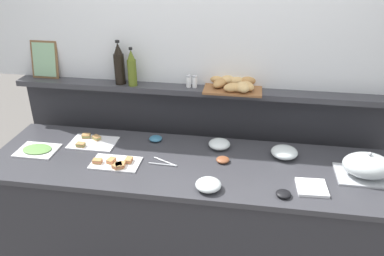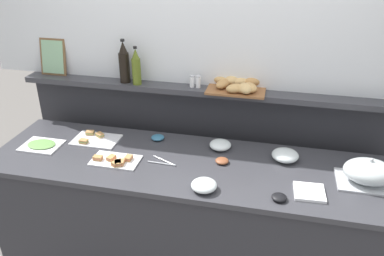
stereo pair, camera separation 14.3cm
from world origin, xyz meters
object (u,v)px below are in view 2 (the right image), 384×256
(sandwich_platter_side, at_px, (95,139))
(glass_bowl_medium, at_px, (285,156))
(napkin_stack, at_px, (309,192))
(olive_oil_bottle, at_px, (136,68))
(glass_bowl_small, at_px, (204,186))
(sandwich_platter_rear, at_px, (116,160))
(serving_tongs, at_px, (164,162))
(framed_picture, at_px, (53,57))
(salt_shaker, at_px, (192,81))
(wine_bottle_dark, at_px, (124,63))
(condiment_bowl_cream, at_px, (222,161))
(condiment_bowl_red, at_px, (279,197))
(condiment_bowl_teal, at_px, (158,137))
(cold_cuts_platter, at_px, (42,145))
(pepper_shaker, at_px, (198,82))
(serving_cloche, at_px, (368,173))
(glass_bowl_large, at_px, (220,145))
(bread_basket, at_px, (238,85))

(sandwich_platter_side, xyz_separation_m, glass_bowl_medium, (1.31, 0.03, 0.02))
(napkin_stack, bearing_deg, sandwich_platter_side, 167.78)
(olive_oil_bottle, bearing_deg, glass_bowl_small, -47.90)
(sandwich_platter_rear, bearing_deg, serving_tongs, 10.92)
(napkin_stack, bearing_deg, olive_oil_bottle, 153.51)
(framed_picture, bearing_deg, olive_oil_bottle, -5.59)
(serving_tongs, xyz_separation_m, salt_shaker, (0.07, 0.51, 0.37))
(sandwich_platter_rear, distance_m, sandwich_platter_side, 0.35)
(wine_bottle_dark, relative_size, framed_picture, 1.15)
(condiment_bowl_cream, relative_size, framed_picture, 0.31)
(glass_bowl_medium, distance_m, condiment_bowl_red, 0.44)
(glass_bowl_small, bearing_deg, condiment_bowl_teal, 130.19)
(cold_cuts_platter, height_order, condiment_bowl_teal, condiment_bowl_teal)
(cold_cuts_platter, height_order, wine_bottle_dark, wine_bottle_dark)
(cold_cuts_platter, xyz_separation_m, pepper_shaker, (1.00, 0.48, 0.37))
(pepper_shaker, bearing_deg, condiment_bowl_red, -50.05)
(framed_picture, bearing_deg, serving_cloche, -12.52)
(serving_cloche, bearing_deg, condiment_bowl_teal, 169.78)
(serving_tongs, height_order, wine_bottle_dark, wine_bottle_dark)
(condiment_bowl_teal, relative_size, wine_bottle_dark, 0.29)
(cold_cuts_platter, xyz_separation_m, wine_bottle_dark, (0.45, 0.48, 0.47))
(condiment_bowl_cream, distance_m, napkin_stack, 0.57)
(serving_tongs, relative_size, pepper_shaker, 2.15)
(glass_bowl_large, distance_m, olive_oil_bottle, 0.81)
(salt_shaker, distance_m, framed_picture, 1.10)
(serving_cloche, distance_m, salt_shaker, 1.28)
(condiment_bowl_cream, bearing_deg, wine_bottle_dark, 152.29)
(sandwich_platter_rear, xyz_separation_m, sandwich_platter_side, (-0.26, 0.24, -0.00))
(sandwich_platter_side, bearing_deg, cold_cuts_platter, -153.34)
(napkin_stack, bearing_deg, serving_cloche, 28.41)
(glass_bowl_medium, bearing_deg, sandwich_platter_rear, -165.75)
(olive_oil_bottle, xyz_separation_m, bread_basket, (0.72, 0.04, -0.09))
(serving_cloche, xyz_separation_m, condiment_bowl_red, (-0.49, -0.27, -0.06))
(glass_bowl_medium, bearing_deg, glass_bowl_large, 173.19)
(salt_shaker, bearing_deg, sandwich_platter_rear, -123.44)
(glass_bowl_medium, height_order, condiment_bowl_red, glass_bowl_medium)
(napkin_stack, distance_m, olive_oil_bottle, 1.44)
(wine_bottle_dark, height_order, bread_basket, wine_bottle_dark)
(glass_bowl_medium, bearing_deg, cold_cuts_platter, -173.46)
(wine_bottle_dark, distance_m, pepper_shaker, 0.55)
(sandwich_platter_rear, bearing_deg, condiment_bowl_cream, 12.07)
(pepper_shaker, bearing_deg, condiment_bowl_teal, -138.61)
(sandwich_platter_rear, xyz_separation_m, framed_picture, (-0.72, 0.60, 0.46))
(glass_bowl_large, relative_size, salt_shaker, 1.69)
(serving_cloche, distance_m, glass_bowl_medium, 0.50)
(condiment_bowl_red, xyz_separation_m, bread_basket, (-0.34, 0.74, 0.36))
(sandwich_platter_side, distance_m, condiment_bowl_cream, 0.93)
(sandwich_platter_side, xyz_separation_m, wine_bottle_dark, (0.13, 0.31, 0.47))
(salt_shaker, bearing_deg, framed_picture, 177.98)
(cold_cuts_platter, relative_size, condiment_bowl_red, 3.06)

